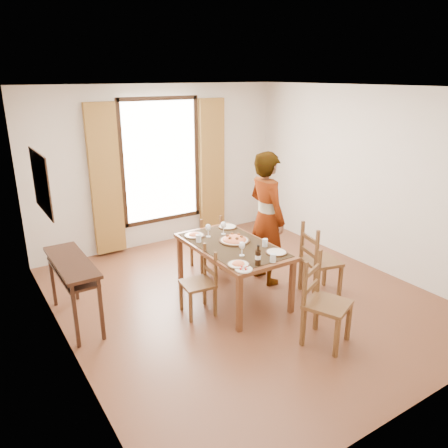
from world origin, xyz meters
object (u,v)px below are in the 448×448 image
console_table (72,269)px  man (266,218)px  dining_table (233,249)px  pasta_platter (234,238)px

console_table → man: bearing=-7.2°
console_table → dining_table: console_table is taller
console_table → pasta_platter: (1.99, -0.44, 0.12)m
man → pasta_platter: 0.64m
pasta_platter → man: bearing=10.3°
man → pasta_platter: bearing=101.5°
console_table → pasta_platter: size_ratio=3.00×
dining_table → pasta_platter: 0.16m
man → pasta_platter: (-0.61, -0.11, -0.13)m
console_table → man: size_ratio=0.64×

